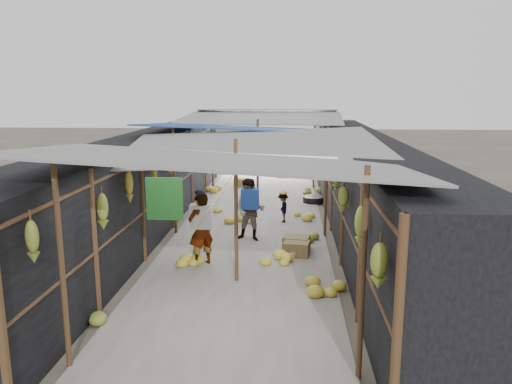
% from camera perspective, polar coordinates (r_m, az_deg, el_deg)
% --- Properties ---
extents(ground, '(80.00, 80.00, 0.00)m').
position_cam_1_polar(ground, '(6.58, -5.14, -19.78)').
color(ground, '#6B6356').
rests_on(ground, ground).
extents(aisle_slab, '(3.60, 16.00, 0.02)m').
position_cam_1_polar(aisle_slab, '(12.55, -0.54, -4.21)').
color(aisle_slab, '#9E998E').
rests_on(aisle_slab, ground).
extents(stall_left, '(1.40, 15.00, 2.30)m').
position_cam_1_polar(stall_left, '(12.78, -12.71, 1.04)').
color(stall_left, black).
rests_on(stall_left, ground).
extents(stall_right, '(1.40, 15.00, 2.30)m').
position_cam_1_polar(stall_right, '(12.39, 12.00, 0.74)').
color(stall_right, black).
rests_on(stall_right, ground).
extents(crate_near, '(0.58, 0.49, 0.31)m').
position_cam_1_polar(crate_near, '(10.56, 4.65, -6.48)').
color(crate_near, '#947A4B').
rests_on(crate_near, ground).
extents(crate_mid, '(0.62, 0.54, 0.32)m').
position_cam_1_polar(crate_mid, '(10.89, 4.65, -5.89)').
color(crate_mid, '#947A4B').
rests_on(crate_mid, ground).
extents(crate_back, '(0.55, 0.50, 0.30)m').
position_cam_1_polar(crate_back, '(18.01, -1.67, 1.07)').
color(crate_back, '#947A4B').
rests_on(crate_back, ground).
extents(black_basin, '(0.67, 0.67, 0.20)m').
position_cam_1_polar(black_basin, '(15.52, 6.61, -0.88)').
color(black_basin, black).
rests_on(black_basin, ground).
extents(vendor_elderly, '(0.64, 0.61, 1.47)m').
position_cam_1_polar(vendor_elderly, '(9.89, -6.33, -4.27)').
color(vendor_elderly, silver).
rests_on(vendor_elderly, ground).
extents(shopper_blue, '(0.82, 0.70, 1.46)m').
position_cam_1_polar(shopper_blue, '(11.42, -0.69, -2.08)').
color(shopper_blue, navy).
rests_on(shopper_blue, ground).
extents(vendor_seated, '(0.35, 0.54, 0.79)m').
position_cam_1_polar(vendor_seated, '(13.07, 3.09, -1.83)').
color(vendor_seated, '#48433F').
rests_on(vendor_seated, ground).
extents(market_canopy, '(5.62, 15.20, 2.77)m').
position_cam_1_polar(market_canopy, '(12.47, -0.34, 6.89)').
color(market_canopy, brown).
rests_on(market_canopy, ground).
extents(hanging_bananas, '(3.96, 13.96, 0.73)m').
position_cam_1_polar(hanging_bananas, '(12.37, 0.07, 3.38)').
color(hanging_bananas, olive).
rests_on(hanging_bananas, ground).
extents(floor_bananas, '(4.04, 10.19, 0.35)m').
position_cam_1_polar(floor_bananas, '(12.54, -0.94, -3.54)').
color(floor_bananas, gold).
rests_on(floor_bananas, ground).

